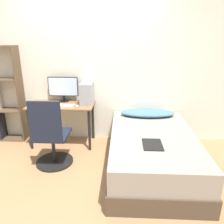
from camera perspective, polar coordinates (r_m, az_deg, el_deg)
ground_plane at (r=3.06m, az=-8.27°, el=-17.34°), size 14.00×14.00×0.00m
wall_back at (r=3.86m, az=-5.35°, el=10.68°), size 8.00×0.05×2.50m
desk at (r=3.82m, az=-12.97°, el=0.32°), size 1.09×0.55×0.73m
office_chair at (r=3.27m, az=-15.59°, el=-7.28°), size 0.55×0.55×1.03m
bed at (r=3.21m, az=10.31°, el=-9.95°), size 1.18×1.94×0.54m
pillow at (r=3.72m, az=9.28°, el=-0.23°), size 0.90×0.36×0.11m
magazine at (r=2.77m, az=10.53°, el=-8.35°), size 0.24×0.32×0.01m
monitor at (r=3.89m, az=-12.65°, el=6.18°), size 0.52×0.17×0.43m
keyboard at (r=3.67m, az=-12.96°, el=1.65°), size 0.40×0.13×0.02m
pc_tower at (r=3.72m, az=-6.58°, el=4.92°), size 0.20×0.35×0.35m
mouse at (r=3.61m, az=-9.10°, el=1.61°), size 0.06×0.09×0.02m
phone at (r=3.91m, az=-19.83°, el=1.98°), size 0.07×0.14×0.01m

